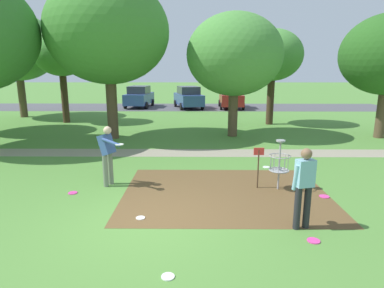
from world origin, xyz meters
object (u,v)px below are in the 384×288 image
frisbee_far_left (314,241)px  parked_car_leftmost (139,97)px  tree_mid_center (235,55)px  tree_far_center (273,56)px  frisbee_far_right (266,167)px  parked_car_center_left (188,97)px  tree_mid_left (61,54)px  tree_far_left (16,47)px  frisbee_by_tee (168,277)px  parked_car_center_right (231,97)px  player_throwing (304,184)px  disc_golf_basket (277,163)px  frisbee_scattered_a (324,196)px  frisbee_scattered_b (140,218)px  tree_mid_right (108,32)px  frisbee_mid_grass (73,193)px  player_foreground_watching (107,152)px

frisbee_far_left → parked_car_leftmost: bearing=107.4°
tree_mid_center → tree_far_center: bearing=53.9°
frisbee_far_right → parked_car_center_left: parked_car_center_left is taller
tree_mid_left → tree_far_left: tree_far_left is taller
frisbee_by_tee → parked_car_center_right: bearing=81.5°
frisbee_far_right → parked_car_center_right: 17.46m
tree_mid_center → tree_far_left: 15.30m
parked_car_leftmost → frisbee_by_tee: bearing=-79.4°
tree_mid_left → player_throwing: bearing=-53.4°
frisbee_far_right → tree_far_left: 19.24m
frisbee_far_right → tree_mid_left: size_ratio=0.04×
tree_far_left → disc_golf_basket: bearing=-44.5°
frisbee_scattered_a → frisbee_scattered_b: 4.75m
tree_mid_center → tree_far_center: (2.63, 3.61, 0.12)m
frisbee_by_tee → parked_car_center_right: (3.49, 23.41, 0.91)m
tree_mid_center → disc_golf_basket: bearing=-87.1°
frisbee_by_tee → frisbee_scattered_b: bearing=110.5°
frisbee_by_tee → tree_mid_right: tree_mid_right is taller
frisbee_mid_grass → parked_car_center_right: 20.84m
tree_mid_left → tree_mid_center: size_ratio=0.95×
frisbee_by_tee → frisbee_far_right: 6.62m
tree_mid_right → parked_car_leftmost: tree_mid_right is taller
frisbee_scattered_b → tree_mid_center: (3.07, 9.27, 3.89)m
player_throwing → parked_car_center_left: size_ratio=0.38×
player_throwing → frisbee_by_tee: bearing=-147.5°
tree_far_left → parked_car_center_right: 16.43m
disc_golf_basket → parked_car_center_left: bearing=98.2°
frisbee_scattered_b → player_throwing: bearing=-6.9°
tree_far_left → parked_car_center_right: bearing=20.1°
tree_mid_left → parked_car_center_left: bearing=46.6°
player_foreground_watching → player_throwing: bearing=-28.5°
frisbee_by_tee → frisbee_mid_grass: 4.57m
tree_mid_center → tree_mid_right: size_ratio=0.81×
frisbee_by_tee → tree_far_center: bearing=71.8°
frisbee_far_right → frisbee_by_tee: bearing=-115.4°
player_foreground_watching → tree_far_center: 13.16m
player_foreground_watching → player_throwing: size_ratio=1.00×
parked_car_center_right → frisbee_mid_grass: bearing=-107.7°
frisbee_far_left → parked_car_leftmost: (-7.19, 22.90, 0.91)m
frisbee_by_tee → frisbee_far_left: (2.71, 1.14, 0.00)m
frisbee_far_left → parked_car_leftmost: parked_car_leftmost is taller
tree_mid_left → tree_far_left: bearing=148.5°
frisbee_far_left → frisbee_far_right: same height
player_throwing → frisbee_far_left: player_throwing is taller
parked_car_leftmost → tree_far_left: bearing=-138.9°
frisbee_by_tee → parked_car_leftmost: bearing=100.6°
frisbee_far_right → frisbee_far_left: bearing=-91.5°
frisbee_far_left → tree_far_center: bearing=81.0°
tree_mid_right → tree_far_left: tree_mid_right is taller
disc_golf_basket → frisbee_far_right: bearing=85.0°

